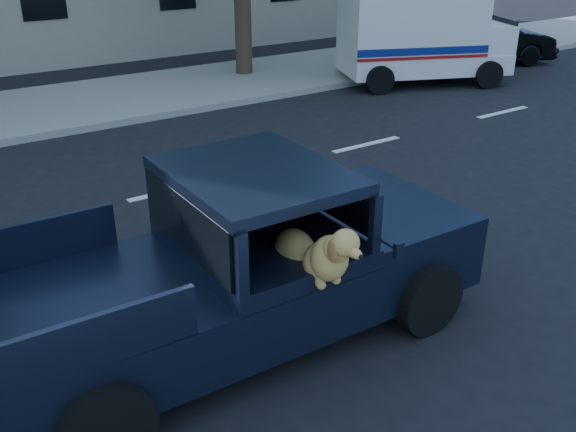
% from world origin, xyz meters
% --- Properties ---
extents(ground, '(120.00, 120.00, 0.00)m').
position_xyz_m(ground, '(0.00, 0.00, 0.00)').
color(ground, black).
rests_on(ground, ground).
extents(far_sidewalk, '(60.00, 4.00, 0.15)m').
position_xyz_m(far_sidewalk, '(0.00, 9.20, 0.07)').
color(far_sidewalk, gray).
rests_on(far_sidewalk, ground).
extents(lane_stripes, '(21.60, 0.14, 0.01)m').
position_xyz_m(lane_stripes, '(2.00, 3.40, 0.01)').
color(lane_stripes, silver).
rests_on(lane_stripes, ground).
extents(pickup_truck, '(5.05, 2.61, 1.79)m').
position_xyz_m(pickup_truck, '(-1.26, -0.58, 0.61)').
color(pickup_truck, black).
rests_on(pickup_truck, ground).
extents(mail_truck, '(4.60, 3.41, 2.29)m').
position_xyz_m(mail_truck, '(8.49, 6.57, 1.00)').
color(mail_truck, silver).
rests_on(mail_truck, ground).
extents(parked_sedan, '(2.97, 4.40, 1.37)m').
position_xyz_m(parked_sedan, '(11.79, 7.27, 0.69)').
color(parked_sedan, black).
rests_on(parked_sedan, ground).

